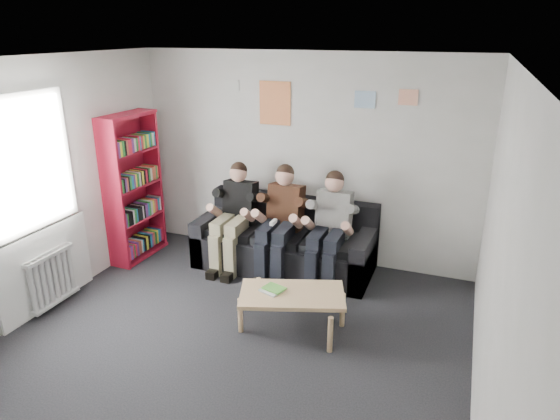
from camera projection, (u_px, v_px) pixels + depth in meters
name	position (u px, v px, depth m)	size (l,w,h in m)	color
room_shell	(212.00, 227.00, 4.26)	(5.00, 5.00, 5.00)	black
sofa	(285.00, 244.00, 6.47)	(2.26, 0.93, 0.87)	black
bookshelf	(134.00, 188.00, 6.56)	(0.29, 0.88, 1.95)	maroon
coffee_table	(292.00, 297.00, 5.07)	(1.05, 0.58, 0.42)	#D5B17A
game_cases	(273.00, 289.00, 5.09)	(0.23, 0.19, 0.03)	silver
person_left	(234.00, 217.00, 6.38)	(0.41, 0.88, 1.36)	black
person_middle	(280.00, 223.00, 6.16)	(0.43, 0.91, 1.39)	#442116
person_right	(329.00, 230.00, 5.95)	(0.42, 0.89, 1.37)	white
radiator	(52.00, 278.00, 5.51)	(0.10, 0.64, 0.60)	white
window	(37.00, 220.00, 5.30)	(0.05, 1.30, 2.36)	white
poster_large	(275.00, 103.00, 6.34)	(0.42, 0.01, 0.55)	gold
poster_blue	(365.00, 100.00, 5.92)	(0.25, 0.01, 0.20)	#3B85CA
poster_pink	(408.00, 97.00, 5.73)	(0.22, 0.01, 0.18)	#D041A2
poster_sign	(232.00, 85.00, 6.47)	(0.20, 0.01, 0.14)	silver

